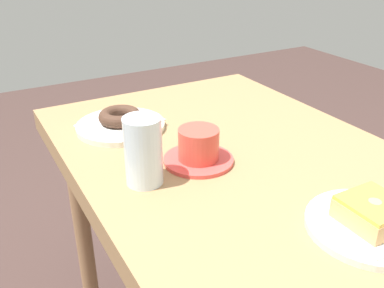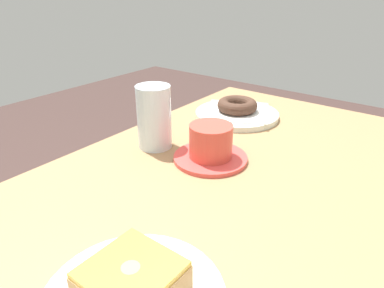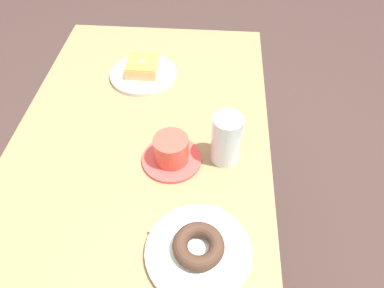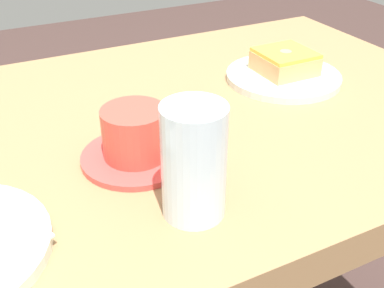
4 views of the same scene
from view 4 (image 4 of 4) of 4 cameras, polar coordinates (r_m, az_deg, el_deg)
The scene contains 6 objects.
table at distance 0.79m, azimuth -3.73°, elevation -1.85°, with size 1.11×0.69×0.72m.
plate_glazed_square at distance 0.90m, azimuth 10.87°, elevation 7.94°, with size 0.21×0.21×0.01m, color silver.
napkin_glazed_square at distance 0.90m, azimuth 10.92°, elevation 8.39°, with size 0.14×0.14×0.00m, color white.
donut_glazed_square at distance 0.89m, azimuth 11.06°, elevation 9.67°, with size 0.09×0.09×0.04m.
water_glass at distance 0.52m, azimuth 0.22°, elevation -2.19°, with size 0.07×0.07×0.14m, color silver.
coffee_cup at distance 0.64m, azimuth -6.85°, elevation 0.65°, with size 0.15×0.15×0.08m.
Camera 4 is at (-0.25, -0.61, 1.08)m, focal length 44.49 mm.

